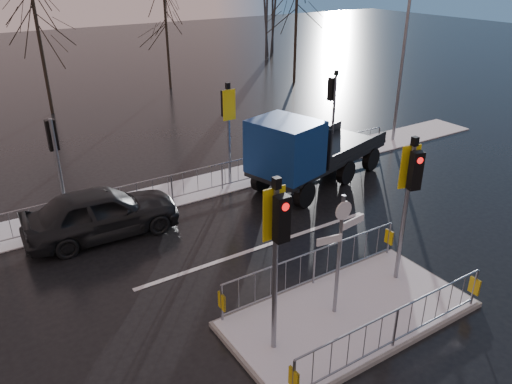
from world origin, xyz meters
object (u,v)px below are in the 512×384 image
flatbed_truck (300,152)px  street_lamp_right (405,45)px  car_far_lane (102,212)px  traffic_island (349,303)px

flatbed_truck → street_lamp_right: bearing=15.9°
flatbed_truck → street_lamp_right: (7.20, 2.05, 2.87)m
street_lamp_right → car_far_lane: bearing=-174.2°
car_far_lane → flatbed_truck: size_ratio=0.71×
traffic_island → street_lamp_right: size_ratio=0.75×
car_far_lane → street_lamp_right: (14.29, 1.46, 3.60)m
car_far_lane → street_lamp_right: 14.81m
flatbed_truck → street_lamp_right: size_ratio=0.82×
traffic_island → car_far_lane: size_ratio=1.29×
traffic_island → street_lamp_right: 14.14m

